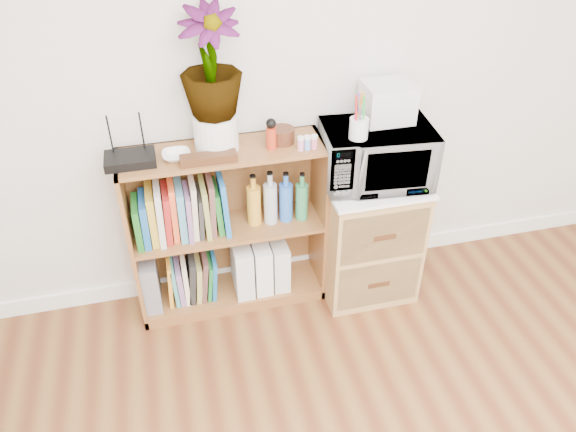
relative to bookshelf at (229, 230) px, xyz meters
name	(u,v)px	position (x,y,z in m)	size (l,w,h in m)	color
skirting_board	(287,264)	(0.35, 0.14, -0.42)	(4.00, 0.02, 0.10)	white
bookshelf	(229,230)	(0.00, 0.00, 0.00)	(1.00, 0.30, 0.95)	brown
wicker_unit	(367,236)	(0.75, -0.08, -0.12)	(0.50, 0.45, 0.70)	#9E7542
microwave	(376,155)	(0.75, -0.08, 0.39)	(0.53, 0.36, 0.30)	white
pen_cup	(359,128)	(0.62, -0.15, 0.59)	(0.09, 0.09, 0.10)	silver
small_appliance	(387,102)	(0.82, -0.01, 0.63)	(0.24, 0.20, 0.19)	silver
router	(130,159)	(-0.42, -0.02, 0.50)	(0.23, 0.15, 0.04)	black
white_bowl	(176,156)	(-0.22, -0.03, 0.49)	(0.13, 0.13, 0.03)	white
plant_pot	(216,132)	(-0.02, 0.02, 0.56)	(0.21, 0.21, 0.18)	silver
potted_plant	(210,63)	(-0.02, 0.02, 0.90)	(0.27, 0.27, 0.49)	#447C31
trinket_box	(209,158)	(-0.08, -0.10, 0.50)	(0.26, 0.07, 0.04)	#3A1B0F
kokeshi_doll	(271,138)	(0.23, -0.04, 0.53)	(0.05, 0.05, 0.11)	#B22D15
wooden_bowl	(282,135)	(0.29, 0.01, 0.51)	(0.12, 0.12, 0.07)	#381C0F
paint_jars	(307,144)	(0.39, -0.09, 0.50)	(0.10, 0.04, 0.05)	pink
file_box	(150,280)	(-0.44, 0.00, -0.25)	(0.09, 0.24, 0.30)	slate
magazine_holder_left	(242,266)	(0.06, -0.01, -0.25)	(0.10, 0.24, 0.31)	silver
magazine_holder_mid	(261,264)	(0.16, -0.01, -0.26)	(0.09, 0.23, 0.29)	white
magazine_holder_right	(278,262)	(0.26, -0.01, -0.26)	(0.09, 0.22, 0.28)	silver
cookbooks	(181,210)	(-0.23, 0.00, 0.16)	(0.46, 0.20, 0.31)	#1A641E
liquor_bottles	(276,197)	(0.26, 0.00, 0.16)	(0.32, 0.07, 0.29)	gold
lower_books	(191,277)	(-0.22, 0.00, -0.28)	(0.27, 0.19, 0.27)	orange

